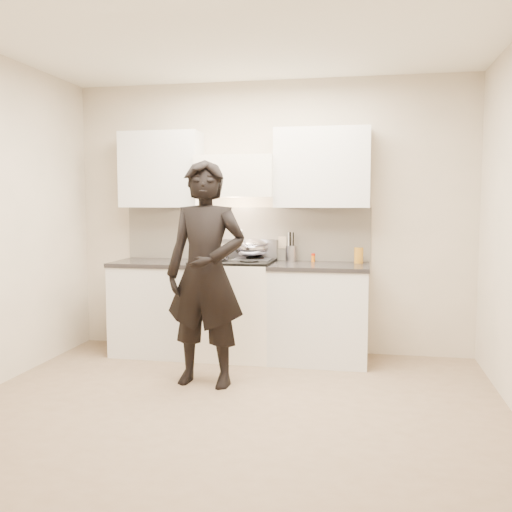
# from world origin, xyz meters

# --- Properties ---
(ground_plane) EXTENTS (4.00, 4.00, 0.00)m
(ground_plane) POSITION_xyz_m (0.00, 0.00, 0.00)
(ground_plane) COLOR #8A745C
(room_shell) EXTENTS (4.04, 3.54, 2.70)m
(room_shell) POSITION_xyz_m (-0.06, 0.37, 1.60)
(room_shell) COLOR beige
(room_shell) RESTS_ON ground
(stove) EXTENTS (0.76, 0.65, 0.96)m
(stove) POSITION_xyz_m (-0.30, 1.42, 0.47)
(stove) COLOR white
(stove) RESTS_ON ground
(counter_right) EXTENTS (0.92, 0.67, 0.92)m
(counter_right) POSITION_xyz_m (0.53, 1.43, 0.46)
(counter_right) COLOR silver
(counter_right) RESTS_ON ground
(counter_left) EXTENTS (0.82, 0.67, 0.92)m
(counter_left) POSITION_xyz_m (-1.08, 1.43, 0.46)
(counter_left) COLOR silver
(counter_left) RESTS_ON ground
(wok) EXTENTS (0.36, 0.44, 0.29)m
(wok) POSITION_xyz_m (-0.16, 1.56, 1.06)
(wok) COLOR silver
(wok) RESTS_ON stove
(stock_pot) EXTENTS (0.31, 0.23, 0.15)m
(stock_pot) POSITION_xyz_m (-0.45, 1.33, 1.03)
(stock_pot) COLOR silver
(stock_pot) RESTS_ON stove
(utensil_crock) EXTENTS (0.11, 0.11, 0.29)m
(utensil_crock) POSITION_xyz_m (0.22, 1.67, 1.01)
(utensil_crock) COLOR #96949E
(utensil_crock) RESTS_ON counter_right
(spice_jar) EXTENTS (0.04, 0.04, 0.08)m
(spice_jar) POSITION_xyz_m (0.45, 1.64, 0.96)
(spice_jar) COLOR orange
(spice_jar) RESTS_ON counter_right
(oil_glass) EXTENTS (0.09, 0.09, 0.15)m
(oil_glass) POSITION_xyz_m (0.89, 1.59, 1.00)
(oil_glass) COLOR #AF731D
(oil_glass) RESTS_ON counter_right
(person) EXTENTS (0.71, 0.50, 1.84)m
(person) POSITION_xyz_m (-0.33, 0.53, 0.92)
(person) COLOR black
(person) RESTS_ON ground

